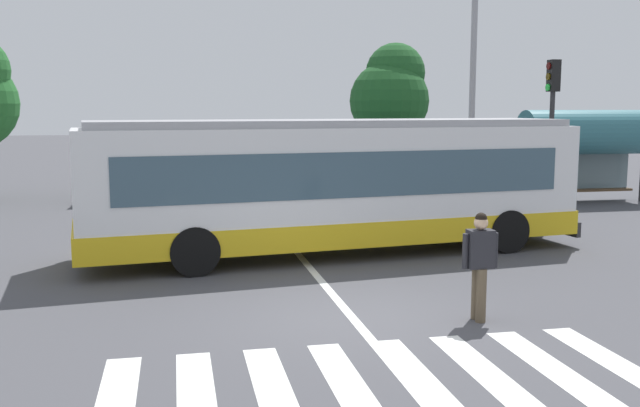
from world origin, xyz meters
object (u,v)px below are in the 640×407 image
parked_car_champagne (194,178)px  bus_stop_shelter (586,134)px  parked_car_white (115,178)px  parked_car_teal (338,175)px  pedestrian_crossing_street (480,260)px  parked_car_blue (263,175)px  twin_arm_street_lamp (474,49)px  city_transit_bus (335,185)px  parked_car_charcoal (463,172)px  parked_car_black (398,173)px  background_tree_right (391,93)px  traffic_light_far_corner (552,114)px

parked_car_champagne → bus_stop_shelter: bus_stop_shelter is taller
parked_car_white → parked_car_champagne: (2.83, -0.57, 0.00)m
parked_car_champagne → parked_car_teal: same height
bus_stop_shelter → pedestrian_crossing_street: bearing=-127.6°
bus_stop_shelter → parked_car_teal: bearing=153.7°
parked_car_champagne → parked_car_blue: same height
bus_stop_shelter → twin_arm_street_lamp: bearing=-174.9°
city_transit_bus → parked_car_charcoal: bearing=54.7°
city_transit_bus → parked_car_black: city_transit_bus is taller
pedestrian_crossing_street → bus_stop_shelter: (9.41, 12.20, 1.45)m
parked_car_blue → city_transit_bus: bearing=-88.6°
twin_arm_street_lamp → background_tree_right: 9.22m
bus_stop_shelter → traffic_light_far_corner: bearing=-133.3°
parked_car_teal → twin_arm_street_lamp: size_ratio=0.54×
parked_car_black → traffic_light_far_corner: size_ratio=0.97×
parked_car_charcoal → twin_arm_street_lamp: 6.74m
pedestrian_crossing_street → parked_car_charcoal: size_ratio=0.37×
bus_stop_shelter → background_tree_right: background_tree_right is taller
parked_car_charcoal → background_tree_right: size_ratio=0.74×
parked_car_black → traffic_light_far_corner: 8.61m
bus_stop_shelter → parked_car_charcoal: bearing=121.5°
parked_car_black → parked_car_charcoal: same height
traffic_light_far_corner → parked_car_blue: bearing=132.7°
background_tree_right → parked_car_black: bearing=-103.4°
bus_stop_shelter → parked_car_black: bearing=140.3°
parked_car_teal → background_tree_right: size_ratio=0.73×
parked_car_champagne → parked_car_black: bearing=3.7°
parked_car_champagne → background_tree_right: bearing=28.0°
city_transit_bus → background_tree_right: (6.11, 15.45, 2.41)m
parked_car_teal → parked_car_black: size_ratio=1.01×
parked_car_white → parked_car_black: size_ratio=1.01×
pedestrian_crossing_street → parked_car_white: pedestrian_crossing_street is taller
city_transit_bus → traffic_light_far_corner: size_ratio=2.50×
parked_car_blue → parked_car_teal: (2.81, -0.51, 0.00)m
city_transit_bus → background_tree_right: background_tree_right is taller
traffic_light_far_corner → twin_arm_street_lamp: twin_arm_street_lamp is taller
city_transit_bus → twin_arm_street_lamp: 9.46m
pedestrian_crossing_street → parked_car_champagne: 16.63m
city_transit_bus → parked_car_black: bearing=65.5°
city_transit_bus → traffic_light_far_corner: 7.92m
parked_car_charcoal → background_tree_right: bearing=111.2°
bus_stop_shelter → parked_car_blue: bearing=157.6°
city_transit_bus → twin_arm_street_lamp: (6.03, 6.31, 3.64)m
parked_car_black → parked_car_charcoal: (2.73, -0.12, 0.00)m
city_transit_bus → parked_car_teal: city_transit_bus is taller
pedestrian_crossing_street → parked_car_blue: size_ratio=0.38×
parked_car_black → parked_car_teal: bearing=-168.0°
parked_car_blue → parked_car_black: bearing=0.4°
parked_car_champagne → parked_car_teal: bearing=-0.2°
bus_stop_shelter → twin_arm_street_lamp: 5.27m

